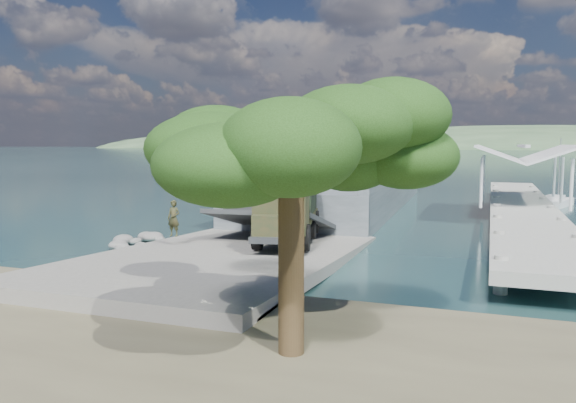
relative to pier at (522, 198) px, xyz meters
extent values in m
plane|color=#1A3B3F|center=(-13.00, -18.77, -1.60)|extent=(1400.00, 1400.00, 0.00)
cube|color=slate|center=(-13.00, -19.77, -1.35)|extent=(10.00, 18.00, 0.50)
cube|color=#9B9B91|center=(0.00, -0.77, -0.60)|extent=(4.00, 44.00, 0.50)
cube|color=#474F53|center=(-13.66, 4.47, -1.13)|extent=(10.63, 31.79, 2.62)
cube|color=#474F53|center=(-18.06, 4.30, 0.81)|extent=(1.82, 31.46, 1.36)
cube|color=#474F53|center=(-9.26, 4.64, 0.81)|extent=(1.82, 31.46, 1.36)
cube|color=#474F53|center=(-13.07, -11.14, -0.55)|extent=(9.45, 0.78, 2.73)
cube|color=#474F53|center=(-14.06, 14.95, 1.76)|extent=(6.45, 4.43, 3.15)
cube|color=#292C2E|center=(-14.06, 14.95, 3.54)|extent=(5.37, 3.55, 0.42)
cylinder|color=#A0A3A6|center=(-15.32, 14.90, 5.95)|extent=(0.17, 0.17, 5.24)
cylinder|color=#A0A3A6|center=(-12.80, 15.00, 5.43)|extent=(0.17, 0.17, 4.19)
cylinder|color=black|center=(-11.94, -18.46, -0.49)|extent=(0.68, 1.29, 1.23)
cylinder|color=black|center=(-9.82, -17.99, -0.49)|extent=(0.68, 1.29, 1.23)
cylinder|color=black|center=(-12.63, -15.33, -0.49)|extent=(0.68, 1.29, 1.23)
cylinder|color=black|center=(-10.51, -14.86, -0.49)|extent=(0.68, 1.29, 1.23)
cylinder|color=black|center=(-13.04, -13.49, -0.49)|extent=(0.68, 1.29, 1.23)
cylinder|color=black|center=(-10.92, -13.02, -0.49)|extent=(0.68, 1.29, 1.23)
cube|color=black|center=(-11.45, -15.65, -0.35)|extent=(3.57, 7.45, 0.24)
cube|color=#22301B|center=(-10.90, -18.13, 0.64)|extent=(2.71, 2.35, 1.89)
cube|color=#22301B|center=(-10.66, -19.24, 0.17)|extent=(2.30, 1.30, 0.94)
cube|color=#22301B|center=(-11.73, -14.36, -0.02)|extent=(3.24, 4.74, 0.33)
cube|color=black|center=(-11.77, -14.17, 1.35)|extent=(2.98, 3.99, 2.36)
cube|color=#292C2E|center=(-10.56, -19.70, -0.39)|extent=(2.35, 0.74, 0.28)
imported|color=#22301B|center=(-16.26, -18.53, -0.23)|extent=(0.64, 0.42, 1.74)
cube|color=silver|center=(3.40, 10.64, -1.38)|extent=(2.99, 5.06, 0.80)
cube|color=silver|center=(3.10, 9.81, -0.85)|extent=(1.65, 1.75, 0.53)
cylinder|color=#A0A3A6|center=(3.40, 10.64, 1.50)|extent=(0.09, 0.09, 5.31)
cylinder|color=#372916|center=(-6.36, -29.59, 1.24)|extent=(0.61, 0.61, 5.87)
ellipsoid|color=#19340E|center=(-6.36, -29.59, 4.07)|extent=(5.67, 5.27, 2.43)
ellipsoid|color=#19340E|center=(-9.80, -26.56, 4.07)|extent=(2.84, 2.84, 1.62)
camera|label=1|loc=(-2.07, -41.67, 3.73)|focal=35.00mm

